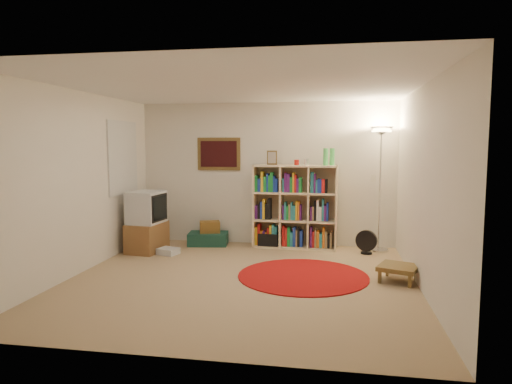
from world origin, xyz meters
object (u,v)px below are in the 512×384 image
at_px(floor_fan, 366,242).
at_px(side_table, 398,268).
at_px(bookshelf, 294,208).
at_px(tv_stand, 147,223).
at_px(floor_lamp, 381,148).
at_px(suitcase, 208,239).

bearing_deg(floor_fan, side_table, -58.77).
relative_size(bookshelf, tv_stand, 1.70).
relative_size(bookshelf, floor_fan, 4.33).
bearing_deg(floor_fan, floor_lamp, 70.14).
height_order(bookshelf, tv_stand, bookshelf).
height_order(bookshelf, floor_lamp, floor_lamp).
bearing_deg(floor_lamp, tv_stand, -169.89).
xyz_separation_m(bookshelf, floor_fan, (1.20, -0.29, -0.49)).
height_order(floor_fan, side_table, floor_fan).
distance_m(floor_lamp, tv_stand, 4.04).
height_order(bookshelf, side_table, bookshelf).
distance_m(floor_fan, side_table, 1.49).
xyz_separation_m(suitcase, side_table, (3.01, -1.69, 0.07)).
relative_size(floor_fan, tv_stand, 0.39).
distance_m(floor_lamp, side_table, 2.30).
relative_size(floor_lamp, side_table, 3.40).
bearing_deg(suitcase, side_table, -36.94).
height_order(tv_stand, side_table, tv_stand).
distance_m(tv_stand, suitcase, 1.14).
distance_m(bookshelf, suitcase, 1.62).
height_order(suitcase, side_table, suitcase).
distance_m(suitcase, side_table, 3.46).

